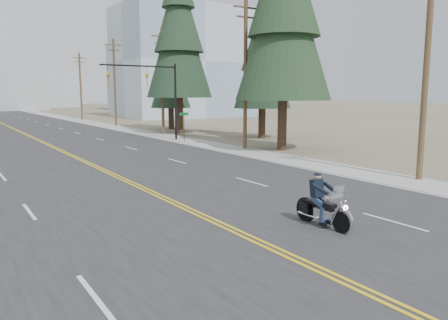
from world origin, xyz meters
name	(u,v)px	position (x,y,z in m)	size (l,w,h in m)	color
ground_plane	(410,313)	(0.00, 0.00, 0.00)	(400.00, 400.00, 0.00)	#776D56
sidewalk_right	(76,120)	(11.50, 70.00, 0.01)	(3.00, 200.00, 0.01)	#A5A5A0
traffic_mast_right	(155,86)	(8.98, 32.00, 4.94)	(7.10, 0.26, 7.00)	black
street_sign	(184,122)	(10.80, 30.00, 1.80)	(0.90, 0.06, 2.62)	black
utility_pole_a	(427,63)	(12.50, 8.00, 5.73)	(2.20, 0.30, 11.00)	brown
utility_pole_b	(245,71)	(12.50, 23.00, 5.98)	(2.20, 0.30, 11.50)	brown
utility_pole_c	(162,80)	(12.50, 38.00, 5.73)	(2.20, 0.30, 11.00)	brown
utility_pole_d	(115,81)	(12.50, 53.00, 5.98)	(2.20, 0.30, 11.50)	brown
utility_pole_e	(81,85)	(12.50, 70.00, 5.73)	(2.20, 0.30, 11.00)	brown
glass_building	(184,63)	(32.00, 70.00, 10.00)	(24.00, 16.00, 20.00)	#9EB5CC
haze_bldg_b	(7,84)	(8.00, 125.00, 7.00)	(18.00, 14.00, 14.00)	#ADB2B7
haze_bldg_c	(142,77)	(40.00, 110.00, 9.00)	(16.00, 12.00, 18.00)	#B7BCC6
haze_bldg_e	(54,89)	(25.00, 150.00, 6.00)	(14.00, 14.00, 12.00)	#B7BCC6
motorcyclist	(324,201)	(2.67, 4.95, 0.87)	(0.96, 2.23, 1.75)	black
conifer_near	(285,2)	(14.41, 20.81, 10.91)	(7.18, 7.18, 19.00)	#382619
conifer_mid	(263,50)	(18.82, 28.99, 8.39)	(5.48, 5.48, 14.62)	#382619
conifer_tall	(179,28)	(14.48, 37.93, 11.20)	(7.02, 7.02, 19.50)	#382619
conifer_far	(170,67)	(16.43, 44.11, 7.47)	(4.86, 4.86, 13.02)	#382619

